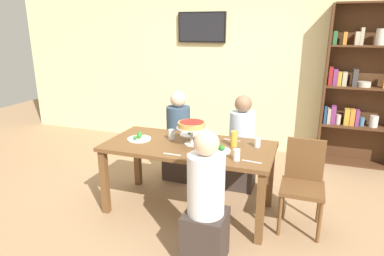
% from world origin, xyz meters
% --- Properties ---
extents(ground_plane, '(12.00, 12.00, 0.00)m').
position_xyz_m(ground_plane, '(0.00, 0.00, 0.00)').
color(ground_plane, '#9E7A56').
extents(rear_partition, '(8.00, 0.12, 2.80)m').
position_xyz_m(rear_partition, '(0.00, 2.20, 1.40)').
color(rear_partition, beige).
rests_on(rear_partition, ground_plane).
extents(dining_table, '(1.73, 0.83, 0.74)m').
position_xyz_m(dining_table, '(0.00, 0.00, 0.65)').
color(dining_table, brown).
rests_on(dining_table, ground_plane).
extents(bookshelf, '(1.10, 0.30, 2.21)m').
position_xyz_m(bookshelf, '(1.82, 2.02, 1.11)').
color(bookshelf, '#4C2D19').
rests_on(bookshelf, ground_plane).
extents(television, '(0.76, 0.05, 0.46)m').
position_xyz_m(television, '(-0.55, 2.11, 1.90)').
color(television, black).
extents(diner_far_right, '(0.34, 0.34, 1.15)m').
position_xyz_m(diner_far_right, '(0.41, 0.71, 0.49)').
color(diner_far_right, '#382D28').
rests_on(diner_far_right, ground_plane).
extents(diner_far_left, '(0.34, 0.34, 1.15)m').
position_xyz_m(diner_far_left, '(-0.40, 0.72, 0.49)').
color(diner_far_left, '#382D28').
rests_on(diner_far_left, ground_plane).
extents(diner_near_right, '(0.34, 0.34, 1.15)m').
position_xyz_m(diner_near_right, '(0.41, -0.74, 0.49)').
color(diner_near_right, '#382D28').
rests_on(diner_near_right, ground_plane).
extents(chair_head_east, '(0.40, 0.40, 0.87)m').
position_xyz_m(chair_head_east, '(1.14, 0.08, 0.49)').
color(chair_head_east, brown).
rests_on(chair_head_east, ground_plane).
extents(deep_dish_pizza_stand, '(0.31, 0.31, 0.24)m').
position_xyz_m(deep_dish_pizza_stand, '(0.03, 0.01, 0.94)').
color(deep_dish_pizza_stand, silver).
rests_on(deep_dish_pizza_stand, dining_table).
extents(salad_plate_near_diner, '(0.23, 0.23, 0.07)m').
position_xyz_m(salad_plate_near_diner, '(-0.09, 0.30, 0.76)').
color(salad_plate_near_diner, white).
rests_on(salad_plate_near_diner, dining_table).
extents(salad_plate_far_diner, '(0.25, 0.25, 0.07)m').
position_xyz_m(salad_plate_far_diner, '(-0.56, -0.02, 0.76)').
color(salad_plate_far_diner, white).
rests_on(salad_plate_far_diner, dining_table).
extents(salad_plate_spare, '(0.25, 0.25, 0.07)m').
position_xyz_m(salad_plate_spare, '(0.33, -0.09, 0.76)').
color(salad_plate_spare, white).
rests_on(salad_plate_spare, dining_table).
extents(beer_glass_amber_tall, '(0.07, 0.07, 0.16)m').
position_xyz_m(beer_glass_amber_tall, '(0.45, 0.10, 0.82)').
color(beer_glass_amber_tall, gold).
rests_on(beer_glass_amber_tall, dining_table).
extents(water_glass_clear_near, '(0.06, 0.06, 0.11)m').
position_xyz_m(water_glass_clear_near, '(0.55, -0.25, 0.79)').
color(water_glass_clear_near, white).
rests_on(water_glass_clear_near, dining_table).
extents(water_glass_clear_far, '(0.06, 0.06, 0.09)m').
position_xyz_m(water_glass_clear_far, '(0.67, 0.17, 0.79)').
color(water_glass_clear_far, white).
rests_on(water_glass_clear_far, dining_table).
extents(water_glass_clear_spare, '(0.07, 0.07, 0.11)m').
position_xyz_m(water_glass_clear_spare, '(-0.23, 0.10, 0.79)').
color(water_glass_clear_spare, white).
rests_on(water_glass_clear_spare, dining_table).
extents(cutlery_fork_near, '(0.18, 0.04, 0.00)m').
position_xyz_m(cutlery_fork_near, '(0.39, 0.29, 0.74)').
color(cutlery_fork_near, silver).
rests_on(cutlery_fork_near, dining_table).
extents(cutlery_knife_near, '(0.18, 0.04, 0.00)m').
position_xyz_m(cutlery_knife_near, '(0.69, -0.25, 0.74)').
color(cutlery_knife_near, silver).
rests_on(cutlery_knife_near, dining_table).
extents(cutlery_fork_far, '(0.18, 0.02, 0.00)m').
position_xyz_m(cutlery_fork_far, '(-0.05, -0.32, 0.74)').
color(cutlery_fork_far, silver).
rests_on(cutlery_fork_far, dining_table).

